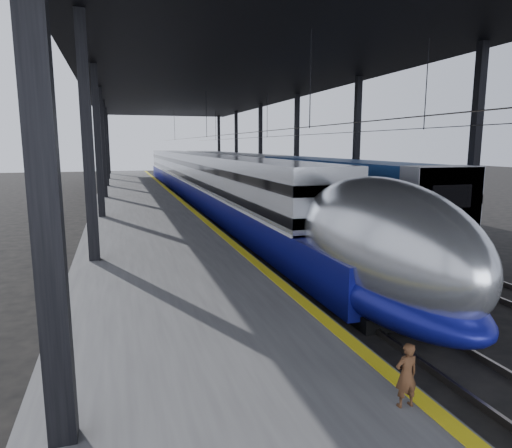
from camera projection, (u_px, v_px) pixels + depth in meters
name	position (u px, v px, depth m)	size (l,w,h in m)	color
ground	(312.00, 322.00, 12.58)	(160.00, 160.00, 0.00)	black
platform	(141.00, 211.00, 30.32)	(6.00, 80.00, 1.00)	#4C4C4F
yellow_strip	(183.00, 202.00, 31.04)	(0.30, 80.00, 0.01)	yellow
rails	(256.00, 212.00, 32.70)	(6.52, 80.00, 0.16)	slate
canopy	(219.00, 80.00, 30.41)	(18.00, 75.00, 9.47)	black
tgv_train	(202.00, 180.00, 38.76)	(2.87, 65.20, 4.11)	silver
second_train	(249.00, 175.00, 42.92)	(2.94, 56.05, 4.05)	navy
child	(406.00, 375.00, 6.69)	(0.36, 0.24, 0.99)	#432816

